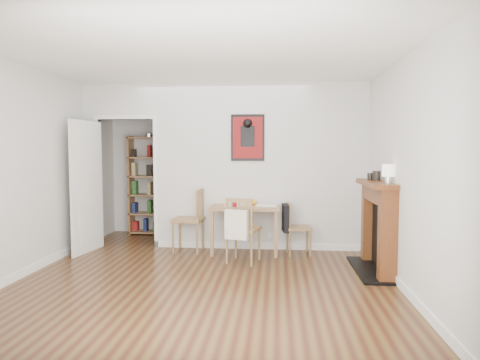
# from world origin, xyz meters

# --- Properties ---
(ground) EXTENTS (5.20, 5.20, 0.00)m
(ground) POSITION_xyz_m (0.00, 0.00, 0.00)
(ground) COLOR #553C1B
(ground) RESTS_ON ground
(room_shell) EXTENTS (5.20, 5.20, 5.20)m
(room_shell) POSITION_xyz_m (0.10, 1.34, 1.30)
(room_shell) COLOR silver
(room_shell) RESTS_ON ground
(dining_table) EXTENTS (1.05, 0.67, 0.72)m
(dining_table) POSITION_xyz_m (0.38, 1.10, 0.63)
(dining_table) COLOR #906543
(dining_table) RESTS_ON ground
(chair_left) EXTENTS (0.51, 0.51, 0.97)m
(chair_left) POSITION_xyz_m (-0.50, 1.10, 0.48)
(chair_left) COLOR olive
(chair_left) RESTS_ON ground
(chair_right) EXTENTS (0.48, 0.43, 0.78)m
(chair_right) POSITION_xyz_m (1.17, 1.06, 0.40)
(chair_right) COLOR olive
(chair_right) RESTS_ON ground
(chair_front) EXTENTS (0.56, 0.60, 0.91)m
(chair_front) POSITION_xyz_m (0.39, 0.52, 0.46)
(chair_front) COLOR olive
(chair_front) RESTS_ON ground
(bookshelf) EXTENTS (0.77, 0.31, 1.82)m
(bookshelf) POSITION_xyz_m (-1.48, 2.40, 0.90)
(bookshelf) COLOR #906543
(bookshelf) RESTS_ON ground
(fireplace) EXTENTS (0.45, 1.25, 1.16)m
(fireplace) POSITION_xyz_m (2.16, 0.25, 0.62)
(fireplace) COLOR brown
(fireplace) RESTS_ON ground
(red_glass) EXTENTS (0.06, 0.06, 0.08)m
(red_glass) POSITION_xyz_m (0.23, 1.00, 0.76)
(red_glass) COLOR maroon
(red_glass) RESTS_ON dining_table
(orange_fruit) EXTENTS (0.08, 0.08, 0.08)m
(orange_fruit) POSITION_xyz_m (0.51, 1.20, 0.75)
(orange_fruit) COLOR orange
(orange_fruit) RESTS_ON dining_table
(placemat) EXTENTS (0.46, 0.37, 0.00)m
(placemat) POSITION_xyz_m (0.25, 1.17, 0.72)
(placemat) COLOR beige
(placemat) RESTS_ON dining_table
(notebook) EXTENTS (0.34, 0.27, 0.02)m
(notebook) POSITION_xyz_m (0.71, 1.14, 0.72)
(notebook) COLOR silver
(notebook) RESTS_ON dining_table
(mantel_lamp) EXTENTS (0.15, 0.15, 0.23)m
(mantel_lamp) POSITION_xyz_m (2.18, -0.08, 1.30)
(mantel_lamp) COLOR silver
(mantel_lamp) RESTS_ON fireplace
(ceramic_jar_a) EXTENTS (0.10, 0.10, 0.13)m
(ceramic_jar_a) POSITION_xyz_m (2.15, 0.41, 1.22)
(ceramic_jar_a) COLOR black
(ceramic_jar_a) RESTS_ON fireplace
(ceramic_jar_b) EXTENTS (0.07, 0.07, 0.09)m
(ceramic_jar_b) POSITION_xyz_m (2.09, 0.50, 1.21)
(ceramic_jar_b) COLOR black
(ceramic_jar_b) RESTS_ON fireplace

